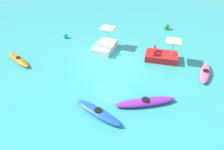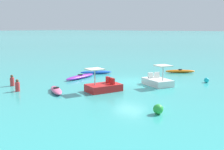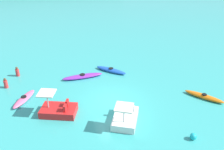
# 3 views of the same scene
# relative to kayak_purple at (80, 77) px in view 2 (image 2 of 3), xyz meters

# --- Properties ---
(ground_plane) EXTENTS (600.00, 600.00, 0.00)m
(ground_plane) POSITION_rel_kayak_purple_xyz_m (1.17, -4.43, -0.16)
(ground_plane) COLOR #38ADA8
(kayak_purple) EXTENTS (3.57, 0.81, 0.37)m
(kayak_purple) POSITION_rel_kayak_purple_xyz_m (0.00, 0.00, 0.00)
(kayak_purple) COLOR purple
(kayak_purple) RESTS_ON ground_plane
(kayak_blue) EXTENTS (2.49, 2.75, 0.37)m
(kayak_blue) POSITION_rel_kayak_purple_xyz_m (2.77, 0.30, 0.00)
(kayak_blue) COLOR blue
(kayak_blue) RESTS_ON ground_plane
(kayak_orange) EXTENTS (2.15, 2.79, 0.37)m
(kayak_orange) POSITION_rel_kayak_purple_xyz_m (7.92, -6.36, -0.00)
(kayak_orange) COLOR orange
(kayak_orange) RESTS_ON ground_plane
(kayak_pink) EXTENTS (2.07, 2.52, 0.37)m
(kayak_pink) POSITION_rel_kayak_purple_xyz_m (-5.00, -2.01, 0.00)
(kayak_pink) COLOR pink
(kayak_pink) RESTS_ON ground_plane
(pedal_boat_white) EXTENTS (2.53, 2.83, 1.68)m
(pedal_boat_white) POSITION_rel_kayak_purple_xyz_m (1.16, -6.94, 0.17)
(pedal_boat_white) COLOR white
(pedal_boat_white) RESTS_ON ground_plane
(pedal_boat_red) EXTENTS (2.81, 2.37, 1.68)m
(pedal_boat_red) POSITION_rel_kayak_purple_xyz_m (-2.82, -4.53, 0.17)
(pedal_boat_red) COLOR red
(pedal_boat_red) RESTS_ON ground_plane
(buoy_cyan) EXTENTS (0.42, 0.42, 0.42)m
(buoy_cyan) POSITION_rel_kayak_purple_xyz_m (4.36, -9.88, 0.05)
(buoy_cyan) COLOR #19B7C6
(buoy_cyan) RESTS_ON ground_plane
(buoy_green) EXTENTS (0.54, 0.54, 0.54)m
(buoy_green) POSITION_rel_kayak_purple_xyz_m (-5.56, -9.99, 0.11)
(buoy_green) COLOR green
(buoy_green) RESTS_ON ground_plane
(person_near_shore) EXTENTS (0.43, 0.43, 0.88)m
(person_near_shore) POSITION_rel_kayak_purple_xyz_m (-5.34, 2.38, 0.22)
(person_near_shore) COLOR red
(person_near_shore) RESTS_ON ground_plane
(person_by_kayaks) EXTENTS (0.44, 0.44, 0.88)m
(person_by_kayaks) POSITION_rel_kayak_purple_xyz_m (-6.28, 0.51, 0.22)
(person_by_kayaks) COLOR red
(person_by_kayaks) RESTS_ON ground_plane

